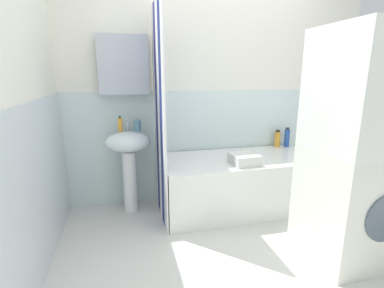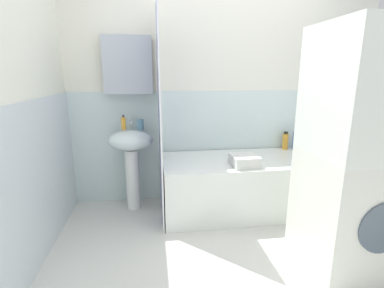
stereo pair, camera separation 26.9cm
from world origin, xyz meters
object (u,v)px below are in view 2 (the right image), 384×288
Objects in this scene: body_wash_bottle at (285,141)px; toothbrush_cup at (140,125)px; sink at (131,152)px; bathtub at (241,184)px; lotion_bottle at (295,140)px; soap_dispenser at (124,123)px; washer_dryer_stack at (357,154)px; towel_folded at (244,161)px.

toothbrush_cup is at bearing -176.70° from body_wash_bottle.
sink reaches higher than bathtub.
sink is at bearing -176.98° from lotion_bottle.
toothbrush_cup is at bearing -6.89° from soap_dispenser.
lotion_bottle is at bearing 21.95° from bathtub.
sink is at bearing 144.36° from washer_dryer_stack.
lotion_bottle reaches higher than towel_folded.
washer_dryer_stack is (1.50, -1.17, -0.04)m from toothbrush_cup.
lotion_bottle is (1.82, 0.10, 0.04)m from sink.
toothbrush_cup is 0.06× the size of bathtub.
towel_folded is (-0.65, -0.52, -0.05)m from body_wash_bottle.
body_wash_bottle is (1.77, 0.07, -0.26)m from soap_dispenser.
sink is 1.82m from lotion_bottle.
lotion_bottle reaches higher than bathtub.
towel_folded is (0.96, -0.43, -0.29)m from toothbrush_cup.
towel_folded is at bearing -23.93° from toothbrush_cup.
washer_dryer_stack is (-0.22, -1.24, 0.19)m from lotion_bottle.
sink is 0.30m from soap_dispenser.
sink is 1.98m from washer_dryer_stack.
body_wash_bottle is at bearing 2.35° from soap_dispenser.
washer_dryer_stack is at bearing -35.66° from soap_dispenser.
soap_dispenser reaches higher than body_wash_bottle.
toothbrush_cup reaches higher than sink.
towel_folded is at bearing -103.91° from bathtub.
body_wash_bottle is (1.61, 0.09, -0.24)m from toothbrush_cup.
lotion_bottle is 0.94× the size of towel_folded.
sink reaches higher than lotion_bottle.
toothbrush_cup is 1.73m from lotion_bottle.
soap_dispenser reaches higher than bathtub.
soap_dispenser is at bearing 168.68° from bathtub.
body_wash_bottle is (0.60, 0.31, 0.37)m from bathtub.
soap_dispenser is 1.79m from body_wash_bottle.
toothbrush_cup is 1.90m from washer_dryer_stack.
toothbrush_cup is (0.10, 0.03, 0.27)m from sink.
body_wash_bottle is (1.71, 0.12, 0.03)m from sink.
washer_dryer_stack is (-0.11, -1.27, 0.21)m from body_wash_bottle.
washer_dryer_stack is (1.66, -1.19, -0.05)m from soap_dispenser.
towel_folded is at bearing -146.86° from lotion_bottle.
soap_dispenser is 0.17m from toothbrush_cup.
towel_folded is 0.14× the size of washer_dryer_stack.
washer_dryer_stack is at bearing -38.07° from toothbrush_cup.
towel_folded is at bearing -20.61° from sink.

